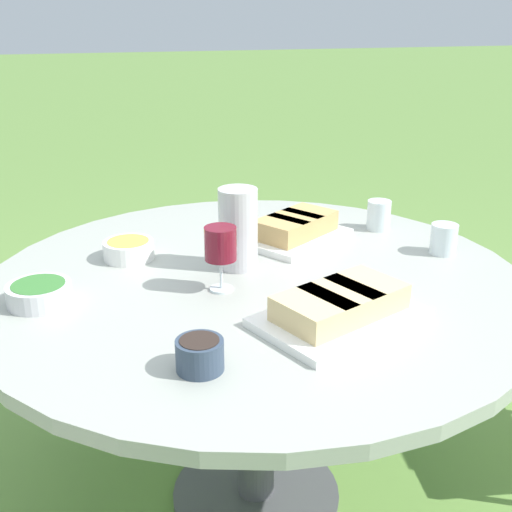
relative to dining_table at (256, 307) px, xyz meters
The scene contains 11 objects.
ground_plane 0.64m from the dining_table, ahead, with size 40.00×40.00×0.00m, color #668E42.
dining_table is the anchor object (origin of this frame).
water_pitcher 0.22m from the dining_table, 19.11° to the left, with size 0.11×0.11×0.22m.
wine_glass 0.24m from the dining_table, 118.03° to the left, with size 0.08×0.08×0.17m.
platter_bread_main 0.33m from the dining_table, 38.16° to the right, with size 0.36×0.38×0.08m.
platter_charcuterie 0.34m from the dining_table, 158.63° to the right, with size 0.37×0.44×0.08m.
bowl_fries 0.40m from the dining_table, 54.55° to the left, with size 0.14×0.14×0.05m.
bowl_salad 0.56m from the dining_table, 91.89° to the left, with size 0.15×0.15×0.05m.
bowl_olives 0.49m from the dining_table, 151.38° to the left, with size 0.10×0.10×0.07m.
cup_water_near 0.57m from the dining_table, 60.29° to the right, with size 0.08×0.08×0.09m.
cup_water_far 0.58m from the dining_table, 87.22° to the right, with size 0.08×0.08×0.09m.
Camera 1 is at (-1.51, 0.41, 1.40)m, focal length 45.00 mm.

